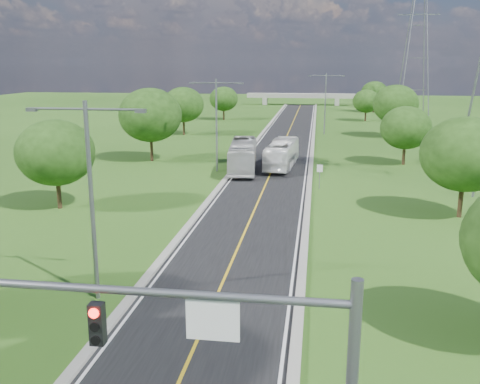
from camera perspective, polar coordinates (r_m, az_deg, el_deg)
The scene contains 22 objects.
ground at distance 73.10m, azimuth 4.35°, elevation 4.42°, with size 260.00×260.00×0.00m, color #264814.
road at distance 79.01m, azimuth 4.66°, elevation 5.13°, with size 8.00×150.00×0.06m, color black.
curb_left at distance 79.38m, azimuth 1.59°, elevation 5.27°, with size 0.50×150.00×0.22m, color gray.
curb_right at distance 78.86m, azimuth 7.76°, elevation 5.09°, with size 0.50×150.00×0.22m, color gray.
signal_mast at distance 13.00m, azimuth 2.07°, elevation -18.11°, with size 8.54×0.33×7.20m.
speed_limit_sign at distance 51.00m, azimuth 8.50°, elevation 2.07°, with size 0.55×0.09×2.40m.
overpass at distance 152.35m, azimuth 6.50°, elevation 10.11°, with size 30.00×3.00×3.20m.
streetlight_near_left at distance 26.95m, azimuth -15.66°, elevation 0.74°, with size 5.90×0.25×10.00m.
streetlight_mid_left at distance 58.30m, azimuth -2.53°, elevation 7.97°, with size 5.90×0.25×10.00m.
streetlight_far_right at distance 90.19m, azimuth 9.10°, elevation 9.85°, with size 5.90×0.25×10.00m.
power_tower_far at distance 128.76m, azimuth 18.26°, elevation 14.05°, with size 9.00×6.40×28.00m.
tree_lb at distance 45.64m, azimuth -19.08°, elevation 3.99°, with size 6.30×6.30×7.33m.
tree_lc at distance 65.38m, azimuth -9.55°, elevation 8.10°, with size 7.56×7.56×8.79m.
tree_ld at distance 88.98m, azimuth -6.07°, elevation 9.25°, with size 6.72×6.72×7.82m.
tree_le at distance 111.92m, azimuth -1.75°, elevation 9.90°, with size 5.88×5.88×6.84m.
tree_rb at distance 43.98m, azimuth 22.89°, elevation 3.73°, with size 6.72×6.72×7.82m.
tree_rc at distance 65.22m, azimuth 17.27°, elevation 6.56°, with size 5.88×5.88×6.84m.
tree_rd at distance 89.07m, azimuth 16.27°, elevation 8.99°, with size 7.14×7.14×8.30m.
tree_re at distance 112.67m, azimuth 13.32°, elevation 9.41°, with size 5.46×5.46×6.35m.
tree_rf at distance 132.84m, azimuth 14.14°, elevation 10.24°, with size 6.30×6.30×7.33m.
bus_outbound at distance 60.97m, azimuth 4.48°, elevation 4.07°, with size 2.58×11.04×3.07m, color white.
bus_inbound at distance 59.08m, azimuth 0.31°, elevation 3.90°, with size 2.75×11.74×3.27m, color beige.
Camera 1 is at (4.82, -11.99, 11.76)m, focal length 40.00 mm.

